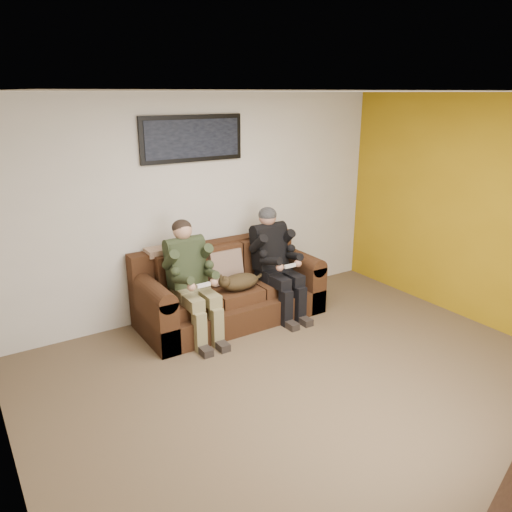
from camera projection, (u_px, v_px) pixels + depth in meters
floor at (320, 390)px, 4.57m from camera, size 5.00×5.00×0.00m
ceiling at (334, 92)px, 3.75m from camera, size 5.00×5.00×0.00m
wall_back at (204, 206)px, 5.96m from camera, size 5.00×0.00×5.00m
wall_right at (502, 217)px, 5.44m from camera, size 0.00×4.50×4.50m
accent_wall_right at (502, 217)px, 5.44m from camera, size 0.00×4.50×4.50m
sofa at (228, 291)px, 5.96m from camera, size 2.16×0.93×0.88m
throw_pillow at (226, 267)px, 5.90m from camera, size 0.41×0.20×0.41m
throw_blanket at (165, 250)px, 5.67m from camera, size 0.44×0.22×0.08m
person_left at (191, 274)px, 5.41m from camera, size 0.51×0.87×1.29m
person_right at (275, 256)px, 5.98m from camera, size 0.51×0.86×1.30m
cat at (239, 282)px, 5.70m from camera, size 0.66×0.26×0.24m
framed_poster at (192, 138)px, 5.62m from camera, size 1.25×0.05×0.52m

